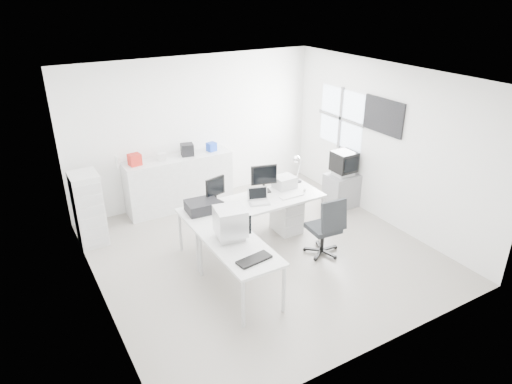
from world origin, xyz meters
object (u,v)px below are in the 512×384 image
tv_cabinet (342,190)px  sideboard (180,182)px  side_desk (240,270)px  lcd_monitor_large (264,179)px  filing_cabinet (89,209)px  laser_printer (285,182)px  laptop (259,197)px  crt_tv (344,164)px  crt_monitor (230,224)px  office_chair (323,225)px  main_desk (253,222)px  drawer_pedestal (287,215)px  inkjet_printer (202,206)px  lcd_monitor_small (215,190)px

tv_cabinet → sideboard: bearing=150.7°
side_desk → lcd_monitor_large: size_ratio=3.04×
filing_cabinet → sideboard: bearing=16.3°
lcd_monitor_large → laser_printer: size_ratio=1.31×
laptop → crt_tv: size_ratio=0.70×
crt_monitor → office_chair: bearing=9.6°
main_desk → drawer_pedestal: 0.71m
office_chair → inkjet_printer: bearing=154.1°
inkjet_printer → lcd_monitor_small: bearing=30.5°
crt_monitor → crt_tv: (3.02, 1.19, -0.10)m
lcd_monitor_small → tv_cabinet: bearing=-12.6°
main_desk → lcd_monitor_large: (0.35, 0.25, 0.61)m
main_desk → lcd_monitor_small: size_ratio=5.30×
lcd_monitor_large → laptop: (-0.30, -0.35, -0.12)m
side_desk → lcd_monitor_large: 1.90m
inkjet_printer → laser_printer: bearing=8.2°
drawer_pedestal → office_chair: bearing=-85.0°
lcd_monitor_small → sideboard: 1.69m
lcd_monitor_large → tv_cabinet: 1.94m
main_desk → drawer_pedestal: (0.70, 0.05, -0.08)m
drawer_pedestal → filing_cabinet: (-3.03, 1.30, 0.32)m
lcd_monitor_small → office_chair: bearing=-54.4°
main_desk → sideboard: size_ratio=1.18×
drawer_pedestal → lcd_monitor_small: 1.44m
crt_monitor → filing_cabinet: (-1.48, 2.20, -0.35)m
drawer_pedestal → laser_printer: size_ratio=1.70×
main_desk → filing_cabinet: size_ratio=1.94×
side_desk → sideboard: 2.99m
drawer_pedestal → filing_cabinet: 3.31m
lcd_monitor_large → inkjet_printer: bearing=-158.2°
main_desk → filing_cabinet: (-2.33, 1.35, 0.24)m
inkjet_printer → lcd_monitor_large: (1.20, 0.15, 0.14)m
inkjet_printer → crt_tv: bearing=8.5°
inkjet_printer → crt_tv: crt_tv is taller
office_chair → tv_cabinet: 1.85m
laptop → sideboard: (-0.60, 1.97, -0.35)m
main_desk → laser_printer: (0.75, 0.22, 0.48)m
drawer_pedestal → lcd_monitor_large: 0.79m
drawer_pedestal → lcd_monitor_small: (-1.25, 0.20, 0.68)m
inkjet_printer → lcd_monitor_large: bearing=11.0°
lcd_monitor_small → crt_monitor: 1.14m
laser_printer → crt_tv: crt_tv is taller
lcd_monitor_large → sideboard: 1.91m
lcd_monitor_large → lcd_monitor_small: bearing=-165.3°
main_desk → side_desk: (-0.85, -1.10, 0.00)m
crt_tv → filing_cabinet: (-4.50, 1.01, -0.25)m
drawer_pedestal → sideboard: (-1.25, 1.82, 0.21)m
tv_cabinet → filing_cabinet: size_ratio=0.52×
main_desk → crt_tv: bearing=9.0°
drawer_pedestal → sideboard: 2.22m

